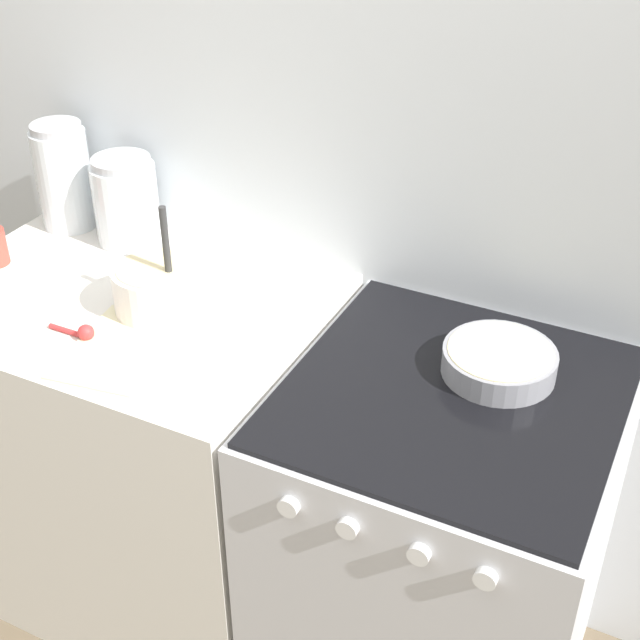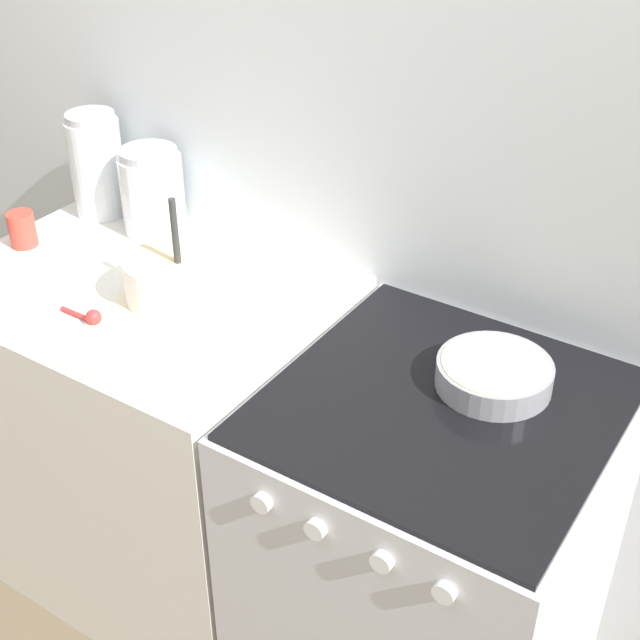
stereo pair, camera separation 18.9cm
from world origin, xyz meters
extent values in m
cube|color=silver|center=(0.00, 0.71, 1.20)|extent=(4.83, 0.05, 2.40)
cube|color=silver|center=(-0.46, 0.34, 0.46)|extent=(0.92, 0.69, 0.92)
cube|color=silver|center=(0.35, 0.34, 0.45)|extent=(0.67, 0.69, 0.91)
cube|color=black|center=(0.35, 0.34, 0.91)|extent=(0.65, 0.66, 0.01)
cylinder|color=white|center=(0.17, -0.01, 0.84)|extent=(0.04, 0.02, 0.04)
cylinder|color=white|center=(0.28, -0.01, 0.84)|extent=(0.04, 0.02, 0.04)
cylinder|color=white|center=(0.42, -0.01, 0.84)|extent=(0.04, 0.02, 0.04)
cylinder|color=white|center=(0.54, -0.01, 0.84)|extent=(0.04, 0.02, 0.04)
cylinder|color=white|center=(-0.35, 0.34, 0.97)|extent=(0.20, 0.20, 0.11)
cylinder|color=beige|center=(-0.35, 0.34, 1.00)|extent=(0.18, 0.18, 0.06)
cylinder|color=#333333|center=(-0.31, 0.34, 1.06)|extent=(0.02, 0.02, 0.24)
cylinder|color=gray|center=(0.41, 0.45, 0.95)|extent=(0.23, 0.23, 0.06)
cylinder|color=beige|center=(0.41, 0.45, 0.95)|extent=(0.21, 0.21, 0.05)
cylinder|color=silver|center=(-0.80, 0.58, 1.05)|extent=(0.14, 0.14, 0.26)
cylinder|color=olive|center=(-0.80, 0.58, 1.00)|extent=(0.12, 0.12, 0.16)
cylinder|color=#B2B2B7|center=(-0.80, 0.58, 1.19)|extent=(0.13, 0.13, 0.02)
cylinder|color=silver|center=(-0.61, 0.58, 1.02)|extent=(0.16, 0.16, 0.20)
cylinder|color=red|center=(-0.61, 0.58, 0.98)|extent=(0.14, 0.14, 0.12)
cylinder|color=#B2B2B7|center=(-0.61, 0.58, 1.13)|extent=(0.15, 0.15, 0.02)
cylinder|color=#CC3F33|center=(-0.83, 0.33, 0.96)|extent=(0.07, 0.07, 0.09)
cube|color=beige|center=(-0.33, 0.17, 0.92)|extent=(0.24, 0.31, 0.01)
cylinder|color=red|center=(-0.48, 0.17, 0.92)|extent=(0.09, 0.01, 0.01)
sphere|color=red|center=(-0.42, 0.17, 0.94)|extent=(0.04, 0.04, 0.04)
camera|label=1|loc=(0.73, -1.02, 2.01)|focal=50.00mm
camera|label=2|loc=(0.90, -0.93, 2.01)|focal=50.00mm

